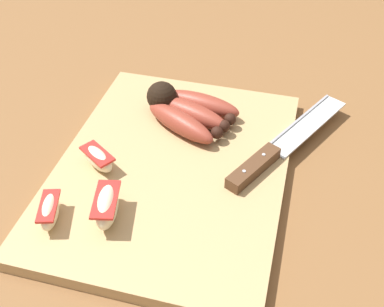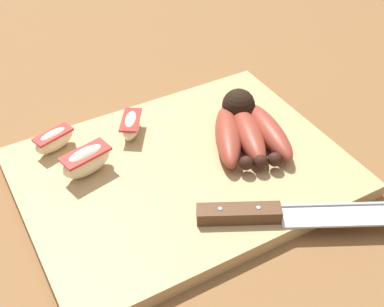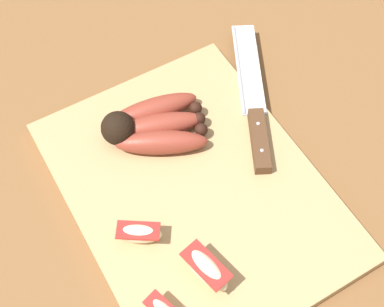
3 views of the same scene
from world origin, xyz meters
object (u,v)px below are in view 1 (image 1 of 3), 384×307
Objects in this scene: apple_wedge_near at (98,158)px; banana_bunch at (186,110)px; apple_wedge_far at (107,206)px; apple_wedge_middle at (50,211)px; chefs_knife at (273,152)px.

banana_bunch is at bearing -33.78° from apple_wedge_near.
apple_wedge_middle is at bearing 108.08° from apple_wedge_far.
banana_bunch is 2.46× the size of apple_wedge_near.
apple_wedge_middle is 0.84× the size of apple_wedge_far.
banana_bunch is 2.46× the size of apple_wedge_middle.
banana_bunch reaches higher than apple_wedge_near.
banana_bunch is 0.22m from apple_wedge_far.
apple_wedge_middle reaches higher than chefs_knife.
apple_wedge_far reaches higher than chefs_knife.
banana_bunch is 0.16m from apple_wedge_near.
banana_bunch is 0.27m from apple_wedge_middle.
apple_wedge_far reaches higher than apple_wedge_middle.
apple_wedge_near is at bearing -10.38° from apple_wedge_middle.
apple_wedge_near is at bearing 29.78° from apple_wedge_far.
chefs_knife is 0.25m from apple_wedge_far.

